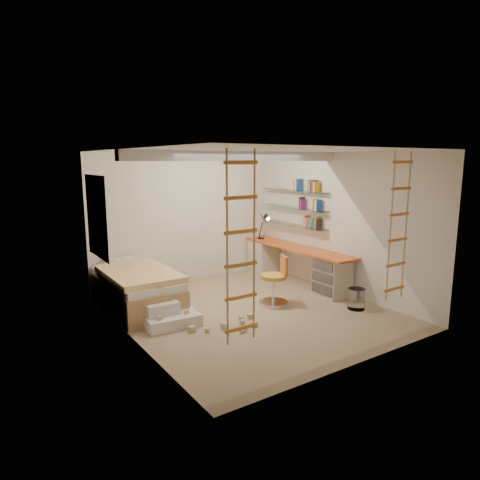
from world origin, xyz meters
TOP-DOWN VIEW (x-y plane):
  - floor at (0.00, 0.00)m, footprint 4.50×4.50m
  - ceiling_beam at (0.00, 0.30)m, footprint 4.00×0.18m
  - window_frame at (-1.97, 1.50)m, footprint 0.06×1.15m
  - window_blind at (-1.93, 1.50)m, footprint 0.02×1.00m
  - rope_ladder_left at (-1.35, -1.75)m, footprint 0.41×0.04m
  - rope_ladder_right at (1.35, -1.75)m, footprint 0.41×0.04m
  - waste_bin at (1.54, -0.90)m, footprint 0.28×0.28m
  - desk at (1.72, 0.86)m, footprint 0.56×2.80m
  - shelves at (1.87, 1.13)m, footprint 0.25×1.80m
  - bed at (-1.48, 1.23)m, footprint 1.02×2.00m
  - task_lamp at (1.67, 1.82)m, footprint 0.14×0.36m
  - swivel_chair at (0.55, 0.05)m, footprint 0.67×0.67m
  - play_platform at (-1.37, 0.22)m, footprint 0.84×0.68m
  - toy_blocks at (-0.91, -0.18)m, footprint 1.45×1.07m
  - books at (1.87, 1.13)m, footprint 0.14×0.64m

SIDE VIEW (x-z plane):
  - floor at x=0.00m, z-range 0.00..0.00m
  - play_platform at x=-1.37m, z-range -0.04..0.32m
  - toy_blocks at x=-0.91m, z-range -0.14..0.48m
  - waste_bin at x=1.54m, z-range 0.00..0.35m
  - swivel_chair at x=0.55m, z-range -0.11..0.74m
  - bed at x=-1.48m, z-range -0.02..0.67m
  - desk at x=1.72m, z-range 0.03..0.78m
  - task_lamp at x=1.67m, z-range 0.85..1.42m
  - shelves at x=1.87m, z-range 1.14..1.86m
  - rope_ladder_left at x=-1.35m, z-range 0.45..2.58m
  - rope_ladder_right at x=1.35m, z-range 0.45..2.58m
  - window_frame at x=-1.97m, z-range 0.88..2.23m
  - window_blind at x=-1.93m, z-range 0.95..2.15m
  - books at x=1.87m, z-range 1.18..2.10m
  - ceiling_beam at x=0.00m, z-range 2.44..2.60m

